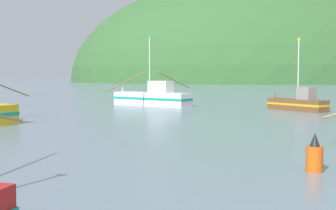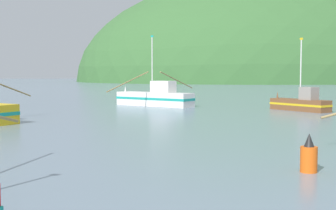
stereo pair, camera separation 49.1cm
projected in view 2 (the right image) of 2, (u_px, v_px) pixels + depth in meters
The scene contains 4 objects.
hill_far_left at pixel (266, 81), 207.94m from camera, with size 164.68×131.74×89.95m, color #386633.
fishing_boat_brown at pixel (301, 103), 45.35m from camera, with size 4.02×6.45×7.00m.
fishing_boat_white at pixel (155, 97), 52.05m from camera, with size 11.08×10.35×7.78m.
channel_buoy at pixel (309, 156), 17.36m from camera, with size 0.63×0.63×1.45m.
Camera 2 is at (-0.85, -3.96, 3.67)m, focal length 50.35 mm.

